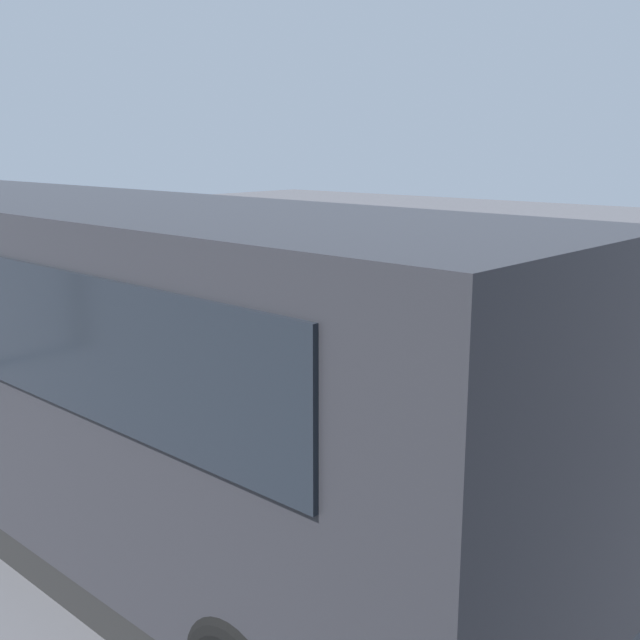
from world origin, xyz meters
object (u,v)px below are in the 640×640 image
at_px(spectator_far_right, 165,330).
at_px(parked_motorcycle_silver, 162,394).
at_px(traffic_cone, 333,348).
at_px(spectator_right, 211,352).
at_px(spectator_far_left, 441,397).
at_px(tour_bus, 81,357).
at_px(spectator_centre, 295,364).
at_px(spectator_left, 334,379).
at_px(stunt_motorcycle, 325,284).

distance_m(spectator_far_right, parked_motorcycle_silver, 1.33).
xyz_separation_m(spectator_far_right, traffic_cone, (-0.62, -3.08, -0.77)).
xyz_separation_m(spectator_right, spectator_far_right, (1.30, -0.25, 0.05)).
relative_size(spectator_far_left, parked_motorcycle_silver, 0.85).
bearing_deg(tour_bus, parked_motorcycle_silver, -55.86).
xyz_separation_m(spectator_far_left, traffic_cone, (4.04, -2.90, -0.73)).
height_order(spectator_centre, parked_motorcycle_silver, spectator_centre).
bearing_deg(spectator_far_right, spectator_left, 176.46).
xyz_separation_m(tour_bus, spectator_far_right, (2.24, -2.75, -0.57)).
height_order(spectator_centre, stunt_motorcycle, stunt_motorcycle).
relative_size(spectator_far_right, traffic_cone, 2.85).
xyz_separation_m(tour_bus, spectator_right, (0.94, -2.50, -0.62)).
bearing_deg(tour_bus, spectator_left, -115.53).
relative_size(stunt_motorcycle, traffic_cone, 2.93).
distance_m(spectator_left, stunt_motorcycle, 6.51).
xyz_separation_m(spectator_centre, traffic_cone, (1.91, -2.98, -0.71)).
distance_m(spectator_far_left, spectator_right, 3.40).
distance_m(parked_motorcycle_silver, traffic_cone, 3.86).
height_order(tour_bus, spectator_far_right, tour_bus).
distance_m(spectator_right, traffic_cone, 3.47).
bearing_deg(spectator_far_right, traffic_cone, -101.44).
bearing_deg(spectator_right, spectator_far_right, -10.91).
xyz_separation_m(parked_motorcycle_silver, stunt_motorcycle, (1.81, -5.39, 0.56)).
height_order(spectator_left, spectator_right, spectator_left).
relative_size(spectator_centre, spectator_right, 0.99).
height_order(spectator_left, stunt_motorcycle, stunt_motorcycle).
bearing_deg(spectator_far_left, spectator_right, 7.25).
distance_m(spectator_centre, spectator_far_right, 2.54).
bearing_deg(tour_bus, traffic_cone, -74.51).
bearing_deg(spectator_right, traffic_cone, -78.52).
bearing_deg(spectator_centre, traffic_cone, -57.38).
distance_m(tour_bus, spectator_far_right, 3.59).
height_order(tour_bus, spectator_centre, tour_bus).
xyz_separation_m(tour_bus, spectator_left, (-1.21, -2.54, -0.57)).
height_order(spectator_right, stunt_motorcycle, stunt_motorcycle).
relative_size(spectator_centre, parked_motorcycle_silver, 0.84).
bearing_deg(spectator_far_right, spectator_centre, -177.90).
relative_size(spectator_right, traffic_cone, 2.74).
distance_m(spectator_centre, traffic_cone, 3.61).
height_order(spectator_centre, spectator_right, spectator_right).
height_order(spectator_far_left, spectator_centre, spectator_far_left).
xyz_separation_m(spectator_far_right, stunt_motorcycle, (0.91, -4.62, -0.04)).
bearing_deg(tour_bus, spectator_centre, -95.92).
height_order(stunt_motorcycle, traffic_cone, stunt_motorcycle).
bearing_deg(spectator_centre, spectator_left, 161.52).
bearing_deg(traffic_cone, parked_motorcycle_silver, 94.09).
relative_size(spectator_left, parked_motorcycle_silver, 0.88).
distance_m(spectator_far_right, stunt_motorcycle, 4.71).
height_order(spectator_far_left, spectator_left, spectator_left).
distance_m(tour_bus, spectator_right, 2.74).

